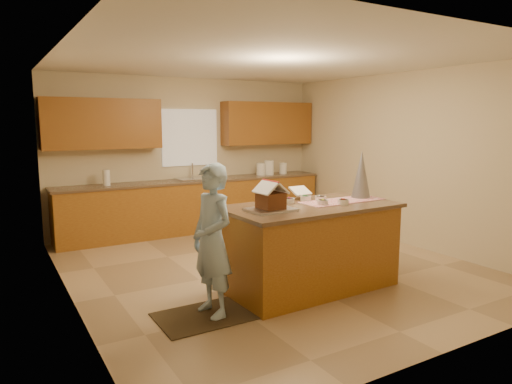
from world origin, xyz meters
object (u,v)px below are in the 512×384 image
island_base (310,248)px  tinsel_tree (361,174)px  gingerbread_house (271,198)px  boy (212,240)px

island_base → tinsel_tree: tinsel_tree is taller
gingerbread_house → tinsel_tree: bearing=6.0°
tinsel_tree → boy: bearing=-174.4°
gingerbread_house → boy: bearing=-175.2°
tinsel_tree → gingerbread_house: (-1.43, -0.15, -0.16)m
island_base → gingerbread_house: 0.89m
island_base → gingerbread_house: (-0.59, -0.07, 0.66)m
boy → gingerbread_house: (0.72, 0.06, 0.35)m
island_base → boy: bearing=-175.9°
island_base → boy: (-1.31, -0.13, 0.30)m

